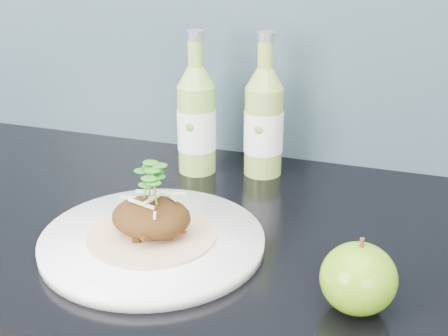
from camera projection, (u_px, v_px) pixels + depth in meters
The scene contains 5 objects.
dinner_plate at pixel (152, 241), 0.83m from camera, with size 0.39×0.39×0.02m.
pork_taco at pixel (151, 216), 0.81m from camera, with size 0.17×0.17×0.10m.
green_apple at pixel (358, 278), 0.68m from camera, with size 0.10×0.10×0.09m.
cider_bottle_left at pixel (197, 120), 1.03m from camera, with size 0.08×0.08×0.24m.
cider_bottle_right at pixel (264, 122), 1.02m from camera, with size 0.08×0.08×0.24m.
Camera 1 is at (0.23, 0.96, 1.32)m, focal length 50.00 mm.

